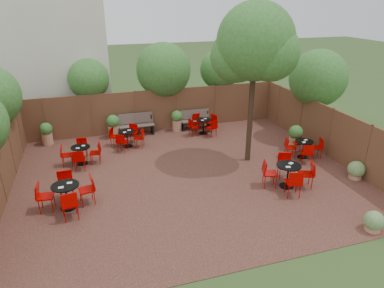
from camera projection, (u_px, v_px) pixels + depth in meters
name	position (u px, v px, depth m)	size (l,w,h in m)	color
ground	(187.00, 175.00, 12.63)	(80.00, 80.00, 0.00)	#354F23
courtyard_paving	(187.00, 175.00, 12.63)	(12.00, 10.00, 0.02)	#3A1F17
fence_back	(157.00, 110.00, 16.64)	(12.00, 0.08, 2.00)	brown
fence_right	(330.00, 133.00, 13.87)	(0.08, 10.00, 2.00)	brown
neighbour_building	(52.00, 42.00, 16.89)	(5.00, 4.00, 8.00)	beige
overhang_foliage	(133.00, 89.00, 13.51)	(15.73, 10.59, 2.62)	#2C6420
courtyard_tree	(255.00, 47.00, 12.10)	(2.87, 2.79, 5.94)	black
park_bench_left	(136.00, 124.00, 16.20)	(1.64, 0.56, 1.00)	brown
park_bench_right	(195.00, 119.00, 17.00)	(1.49, 0.49, 0.91)	brown
bistro_tables	(181.00, 156.00, 13.08)	(10.58, 7.20, 0.94)	black
planters	(161.00, 129.00, 15.50)	(10.63, 4.25, 1.08)	#A87054
low_shrubs	(376.00, 196.00, 10.69)	(2.26, 3.23, 0.65)	#A87054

